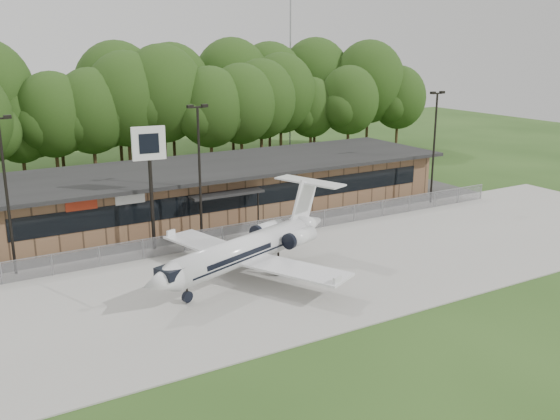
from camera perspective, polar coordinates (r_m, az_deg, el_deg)
ground at (r=36.38m, az=11.04°, el=-8.71°), size 160.00×160.00×0.00m
apron at (r=42.18m, az=3.83°, el=-4.97°), size 64.00×18.00×0.08m
parking_lot at (r=51.58m, az=-3.39°, el=-1.17°), size 50.00×9.00×0.06m
terminal at (r=54.89m, az=-5.56°, el=2.11°), size 41.00×11.65×4.30m
fence at (r=47.57m, az=-0.91°, el=-1.64°), size 46.00×0.04×1.52m
treeline at (r=70.61m, az=-12.01°, el=9.17°), size 72.00×12.00×15.00m
radio_mast at (r=85.14m, az=0.95°, el=13.86°), size 0.20×0.20×25.00m
light_pole_left at (r=42.19m, az=-23.80°, el=2.15°), size 1.55×0.30×10.23m
light_pole_mid at (r=45.46m, az=-7.38°, el=4.20°), size 1.55×0.30×10.23m
light_pole_right at (r=58.32m, az=13.94°, el=6.32°), size 1.55×0.30×10.23m
business_jet at (r=39.24m, az=-2.87°, el=-3.61°), size 15.74×14.08×5.38m
pole_sign at (r=44.31m, az=-11.86°, el=4.81°), size 2.35×0.54×8.90m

